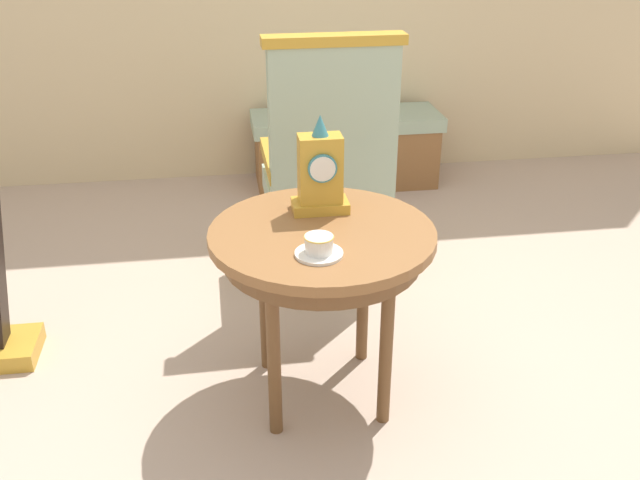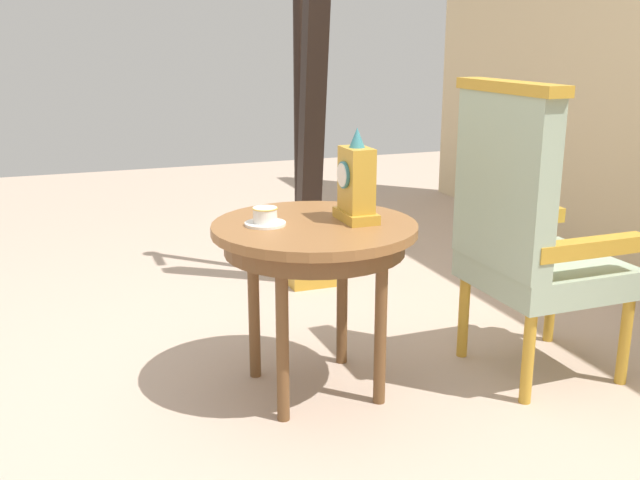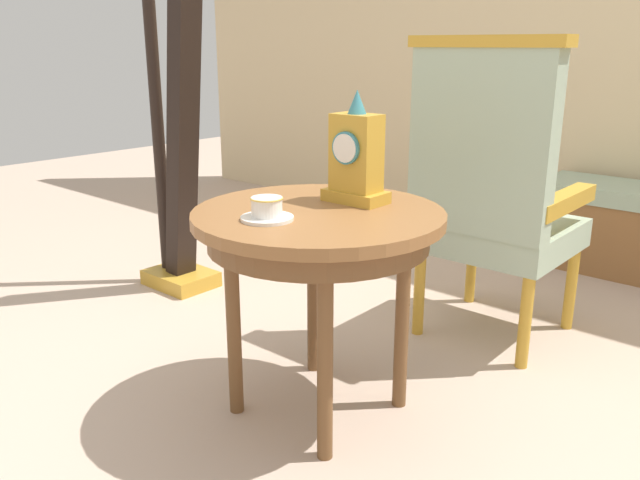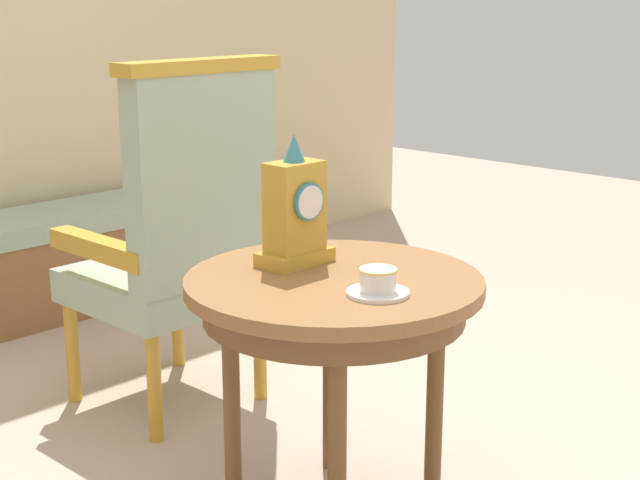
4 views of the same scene
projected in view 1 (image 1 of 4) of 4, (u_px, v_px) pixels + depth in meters
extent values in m
plane|color=#BCA38E|center=(302.00, 385.00, 2.58)|extent=(10.00, 10.00, 0.00)
cylinder|color=brown|center=(322.00, 235.00, 2.27)|extent=(0.74, 0.74, 0.03)
cylinder|color=brown|center=(322.00, 249.00, 2.29)|extent=(0.65, 0.65, 0.07)
cylinder|color=brown|center=(363.00, 289.00, 2.60)|extent=(0.04, 0.04, 0.61)
cylinder|color=brown|center=(265.00, 296.00, 2.55)|extent=(0.04, 0.04, 0.61)
cylinder|color=brown|center=(274.00, 355.00, 2.23)|extent=(0.04, 0.04, 0.61)
cylinder|color=brown|center=(386.00, 345.00, 2.28)|extent=(0.04, 0.04, 0.61)
cylinder|color=white|center=(319.00, 254.00, 2.10)|extent=(0.15, 0.15, 0.01)
cylinder|color=white|center=(319.00, 244.00, 2.09)|extent=(0.09, 0.09, 0.05)
torus|color=gold|center=(319.00, 237.00, 2.08)|extent=(0.09, 0.09, 0.00)
cube|color=gold|center=(320.00, 206.00, 2.39)|extent=(0.19, 0.11, 0.04)
cube|color=gold|center=(320.00, 169.00, 2.33)|extent=(0.14, 0.09, 0.23)
cylinder|color=teal|center=(322.00, 169.00, 2.28)|extent=(0.10, 0.01, 0.10)
cylinder|color=white|center=(323.00, 169.00, 2.27)|extent=(0.08, 0.00, 0.08)
cone|color=teal|center=(320.00, 125.00, 2.27)|extent=(0.06, 0.06, 0.07)
cube|color=#9EB299|center=(324.00, 192.00, 3.19)|extent=(0.53, 0.53, 0.11)
cube|color=#9EB299|center=(333.00, 126.00, 2.83)|extent=(0.52, 0.10, 0.64)
cube|color=gold|center=(334.00, 40.00, 2.68)|extent=(0.56, 0.11, 0.04)
cube|color=gold|center=(375.00, 154.00, 3.15)|extent=(0.07, 0.47, 0.06)
cube|color=gold|center=(273.00, 160.00, 3.08)|extent=(0.07, 0.47, 0.06)
cylinder|color=gold|center=(360.00, 215.00, 3.52)|extent=(0.04, 0.04, 0.35)
cylinder|color=gold|center=(273.00, 221.00, 3.45)|extent=(0.04, 0.04, 0.35)
cylinder|color=gold|center=(381.00, 255.00, 3.13)|extent=(0.04, 0.04, 0.35)
cylinder|color=gold|center=(283.00, 262.00, 3.06)|extent=(0.04, 0.04, 0.35)
cube|color=#9EB299|center=(346.00, 120.00, 4.20)|extent=(1.13, 0.40, 0.08)
cube|color=brown|center=(346.00, 155.00, 4.29)|extent=(1.08, 0.38, 0.36)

